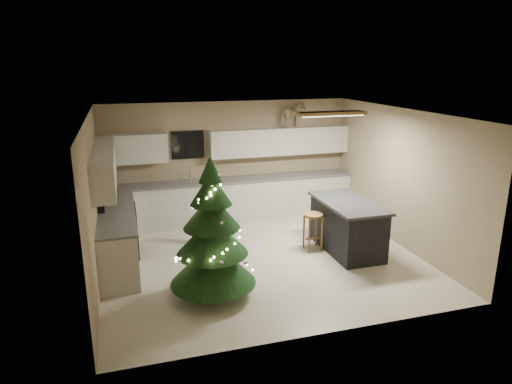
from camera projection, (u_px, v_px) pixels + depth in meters
The scene contains 8 objects.
ground_plane at pixel (262, 258), 8.23m from camera, with size 5.50×5.50×0.00m, color beige.
room_shell at pixel (263, 163), 7.76m from camera, with size 5.52×5.02×2.61m.
cabinetry at pixel (195, 197), 9.29m from camera, with size 5.50×3.20×2.00m.
island at pixel (347, 226), 8.47m from camera, with size 0.90×1.70×0.95m.
bar_stool at pixel (313, 223), 8.50m from camera, with size 0.37×0.37×0.70m.
christmas_tree at pixel (212, 240), 6.73m from camera, with size 1.34×1.30×2.15m.
toddler at pixel (206, 222), 8.82m from camera, with size 0.32×0.21×0.86m, color black.
rocking_horse at pixel (293, 115), 10.15m from camera, with size 0.68×0.51×0.54m.
Camera 1 is at (-2.27, -7.24, 3.42)m, focal length 32.00 mm.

